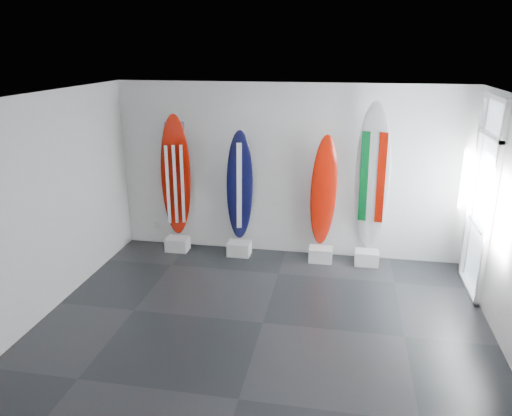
% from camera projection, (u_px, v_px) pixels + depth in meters
% --- Properties ---
extents(floor, '(6.00, 6.00, 0.00)m').
position_uv_depth(floor, '(263.00, 323.00, 6.67)').
color(floor, black).
rests_on(floor, ground).
extents(ceiling, '(6.00, 6.00, 0.00)m').
position_uv_depth(ceiling, '(264.00, 97.00, 5.73)').
color(ceiling, white).
rests_on(ceiling, wall_back).
extents(wall_back, '(6.00, 0.00, 6.00)m').
position_uv_depth(wall_back, '(287.00, 171.00, 8.53)').
color(wall_back, white).
rests_on(wall_back, ground).
extents(wall_front, '(6.00, 0.00, 6.00)m').
position_uv_depth(wall_front, '(210.00, 323.00, 3.86)').
color(wall_front, white).
rests_on(wall_front, ground).
extents(wall_left, '(0.00, 5.00, 5.00)m').
position_uv_depth(wall_left, '(47.00, 205.00, 6.71)').
color(wall_left, white).
rests_on(wall_left, ground).
extents(display_block_usa, '(0.40, 0.30, 0.24)m').
position_uv_depth(display_block_usa, '(178.00, 244.00, 9.00)').
color(display_block_usa, white).
rests_on(display_block_usa, floor).
extents(surfboard_usa, '(0.61, 0.52, 2.26)m').
position_uv_depth(surfboard_usa, '(176.00, 177.00, 8.70)').
color(surfboard_usa, '#920F03').
rests_on(surfboard_usa, display_block_usa).
extents(display_block_navy, '(0.40, 0.30, 0.24)m').
position_uv_depth(display_block_navy, '(239.00, 249.00, 8.80)').
color(display_block_navy, white).
rests_on(display_block_navy, floor).
extents(surfboard_navy, '(0.53, 0.43, 2.02)m').
position_uv_depth(surfboard_navy, '(240.00, 187.00, 8.54)').
color(surfboard_navy, black).
rests_on(surfboard_navy, display_block_navy).
extents(display_block_swiss, '(0.40, 0.30, 0.24)m').
position_uv_depth(display_block_swiss, '(321.00, 254.00, 8.55)').
color(display_block_swiss, white).
rests_on(display_block_swiss, floor).
extents(surfboard_swiss, '(0.51, 0.39, 1.98)m').
position_uv_depth(surfboard_swiss, '(324.00, 192.00, 8.30)').
color(surfboard_swiss, '#920F03').
rests_on(surfboard_swiss, display_block_swiss).
extents(display_block_italy, '(0.40, 0.30, 0.24)m').
position_uv_depth(display_block_italy, '(367.00, 258.00, 8.42)').
color(display_block_italy, white).
rests_on(display_block_italy, floor).
extents(surfboard_italy, '(0.63, 0.44, 2.54)m').
position_uv_depth(surfboard_italy, '(372.00, 178.00, 8.08)').
color(surfboard_italy, silver).
rests_on(surfboard_italy, display_block_italy).
extents(wall_outlet, '(0.09, 0.02, 0.13)m').
position_uv_depth(wall_outlet, '(157.00, 225.00, 9.29)').
color(wall_outlet, silver).
rests_on(wall_outlet, wall_back).
extents(glass_door, '(0.12, 1.16, 2.85)m').
position_uv_depth(glass_door, '(482.00, 201.00, 7.16)').
color(glass_door, white).
rests_on(glass_door, floor).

